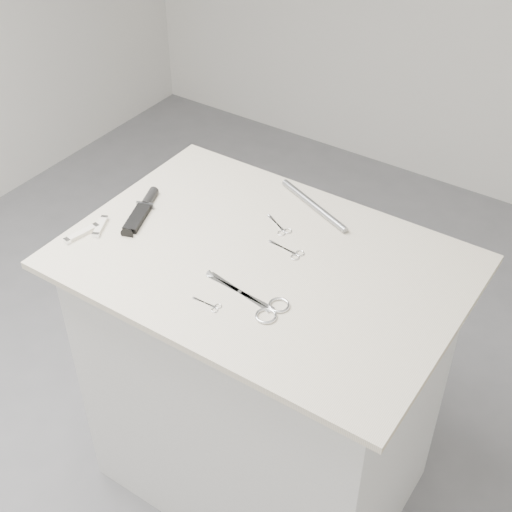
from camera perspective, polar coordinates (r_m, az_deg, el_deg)
The scene contains 11 objects.
ground at distance 2.49m, azimuth 0.46°, elevation -16.94°, with size 4.00×4.00×0.01m, color slate.
plinth at distance 2.12m, azimuth 0.52°, elevation -10.09°, with size 0.90×0.60×0.90m, color silver.
display_board at distance 1.80m, azimuth 0.61°, elevation -0.49°, with size 1.00×0.70×0.02m, color beige.
large_shears at distance 1.67m, azimuth 0.37°, elevation -3.84°, with size 0.23×0.10×0.01m.
embroidery_scissors_a at distance 1.82m, azimuth 2.79°, elevation 0.34°, with size 0.10×0.04×0.00m.
embroidery_scissors_b at distance 1.90m, azimuth 1.99°, elevation 2.26°, with size 0.09×0.06×0.00m.
tiny_scissors at distance 1.67m, azimuth -3.70°, elevation -3.95°, with size 0.07×0.03×0.00m.
sheathed_knife at distance 1.98m, azimuth -9.03°, elevation 3.74°, with size 0.10×0.19×0.02m.
pocket_knife_a at distance 1.92m, azimuth -13.77°, elevation 1.79°, with size 0.04×0.10×0.01m.
pocket_knife_b at distance 1.94m, azimuth -12.35°, elevation 2.34°, with size 0.05×0.09×0.01m.
metal_rail at distance 1.97m, azimuth 4.64°, elevation 4.07°, with size 0.02×0.02×0.28m, color gray.
Camera 1 is at (0.76, -1.16, 2.06)m, focal length 50.00 mm.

